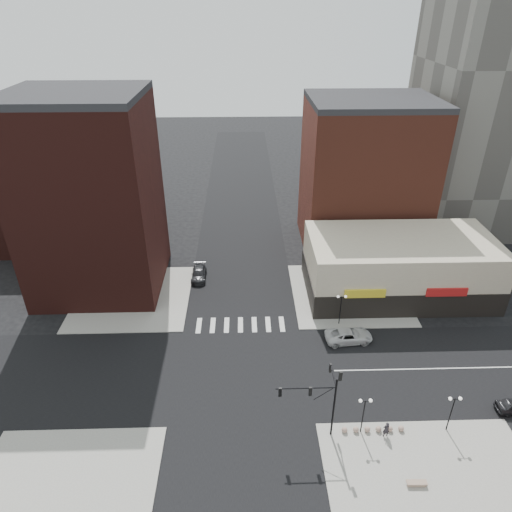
{
  "coord_description": "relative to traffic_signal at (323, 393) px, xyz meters",
  "views": [
    {
      "loc": [
        0.52,
        -36.25,
        35.05
      ],
      "look_at": [
        1.74,
        5.94,
        11.0
      ],
      "focal_mm": 32.0,
      "sensor_mm": 36.0,
      "label": 1
    }
  ],
  "objects": [
    {
      "name": "bollard_row",
      "position": [
        4.89,
        -0.17,
        -4.58
      ],
      "size": [
        5.78,
        0.53,
        0.53
      ],
      "color": "gray",
      "rests_on": "sidewalk_se"
    },
    {
      "name": "sidewalk_se",
      "position": [
        8.76,
        -6.17,
        -4.9
      ],
      "size": [
        18.0,
        14.0,
        0.12
      ],
      "primitive_type": "cube",
      "color": "gray",
      "rests_on": "ground"
    },
    {
      "name": "dark_sedan_north",
      "position": [
        -13.27,
        26.98,
        -4.25
      ],
      "size": [
        2.02,
        4.92,
        1.42
      ],
      "primitive_type": "imported",
      "rotation": [
        0.0,
        0.0,
        0.0
      ],
      "color": "black",
      "rests_on": "ground"
    },
    {
      "name": "street_lamp_se_a",
      "position": [
        3.76,
        -0.17,
        -1.67
      ],
      "size": [
        1.22,
        0.32,
        4.16
      ],
      "color": "black",
      "rests_on": "sidewalk_se"
    },
    {
      "name": "traffic_signal",
      "position": [
        0.0,
        0.0,
        0.0
      ],
      "size": [
        5.59,
        3.09,
        7.77
      ],
      "color": "black",
      "rests_on": "ground"
    },
    {
      "name": "sidewalk_nw",
      "position": [
        -21.74,
        22.33,
        -4.9
      ],
      "size": [
        15.0,
        15.0,
        0.12
      ],
      "primitive_type": "cube",
      "color": "gray",
      "rests_on": "ground"
    },
    {
      "name": "ground",
      "position": [
        -7.24,
        7.83,
        -4.96
      ],
      "size": [
        240.0,
        240.0,
        0.0
      ],
      "primitive_type": "plane",
      "color": "black",
      "rests_on": "ground"
    },
    {
      "name": "street_lamp_se_b",
      "position": [
        11.76,
        -0.17,
        -1.67
      ],
      "size": [
        1.22,
        0.32,
        4.16
      ],
      "color": "black",
      "rests_on": "sidewalk_se"
    },
    {
      "name": "road_ew",
      "position": [
        -7.24,
        7.83,
        -4.95
      ],
      "size": [
        200.0,
        14.0,
        0.02
      ],
      "primitive_type": "cube",
      "color": "black",
      "rests_on": "ground"
    },
    {
      "name": "building_nw_low",
      "position": [
        -39.24,
        41.83,
        1.04
      ],
      "size": [
        20.0,
        18.0,
        12.0
      ],
      "primitive_type": "cube",
      "color": "#371511",
      "rests_on": "ground"
    },
    {
      "name": "sidewalk_ne",
      "position": [
        7.26,
        22.33,
        -4.9
      ],
      "size": [
        15.0,
        15.0,
        0.12
      ],
      "primitive_type": "cube",
      "color": "gray",
      "rests_on": "ground"
    },
    {
      "name": "street_lamp_ne",
      "position": [
        4.76,
        15.83,
        -1.67
      ],
      "size": [
        1.22,
        0.32,
        4.16
      ],
      "color": "black",
      "rests_on": "sidewalk_ne"
    },
    {
      "name": "stone_bench",
      "position": [
        7.14,
        -5.58,
        -4.63
      ],
      "size": [
        1.68,
        0.55,
        0.39
      ],
      "rotation": [
        0.0,
        0.0,
        -0.03
      ],
      "color": "#9F826D",
      "rests_on": "sidewalk_se"
    },
    {
      "name": "white_suv",
      "position": [
        5.28,
        12.71,
        -4.2
      ],
      "size": [
        5.68,
        3.0,
        1.52
      ],
      "primitive_type": "imported",
      "rotation": [
        0.0,
        0.0,
        1.66
      ],
      "color": "silver",
      "rests_on": "ground"
    },
    {
      "name": "road_ns",
      "position": [
        -7.24,
        7.83,
        -4.95
      ],
      "size": [
        14.0,
        200.0,
        0.02
      ],
      "primitive_type": "cube",
      "color": "black",
      "rests_on": "ground"
    },
    {
      "name": "building_ne_row",
      "position": [
        13.76,
        22.83,
        -1.66
      ],
      "size": [
        24.2,
        12.2,
        8.0
      ],
      "color": "beige",
      "rests_on": "ground"
    },
    {
      "name": "pedestrian",
      "position": [
        5.89,
        -0.72,
        -3.98
      ],
      "size": [
        0.67,
        0.48,
        1.72
      ],
      "primitive_type": "imported",
      "rotation": [
        0.0,
        0.0,
        3.25
      ],
      "color": "black",
      "rests_on": "sidewalk_se"
    },
    {
      "name": "building_ne_midrise",
      "position": [
        11.76,
        37.33,
        6.04
      ],
      "size": [
        18.0,
        15.0,
        22.0
      ],
      "primitive_type": "cube",
      "color": "brown",
      "rests_on": "ground"
    },
    {
      "name": "sidewalk_sw",
      "position": [
        -21.74,
        -6.67,
        -4.9
      ],
      "size": [
        15.0,
        15.0,
        0.12
      ],
      "primitive_type": "cube",
      "color": "gray",
      "rests_on": "ground"
    },
    {
      "name": "building_nw",
      "position": [
        -26.24,
        26.33,
        7.54
      ],
      "size": [
        16.0,
        15.0,
        25.0
      ],
      "primitive_type": "cube",
      "color": "#371511",
      "rests_on": "ground"
    }
  ]
}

